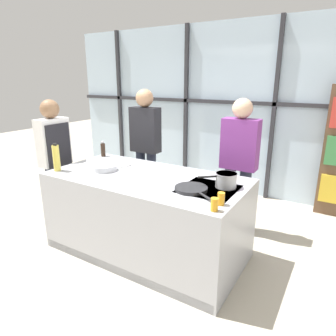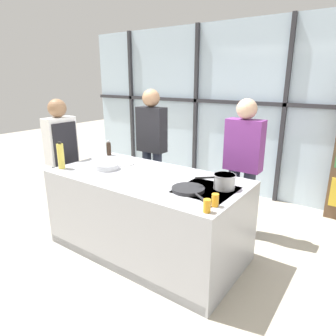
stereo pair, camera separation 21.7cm
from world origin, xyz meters
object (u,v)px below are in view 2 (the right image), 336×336
at_px(pepper_grinder, 109,148).
at_px(juice_glass_near, 207,206).
at_px(saucepan, 224,181).
at_px(white_plate, 125,164).
at_px(spectator_center_left, 243,161).
at_px(spectator_far_left, 152,142).
at_px(frying_pan, 189,189).
at_px(juice_glass_far, 215,200).
at_px(mixing_bowl, 107,166).
at_px(oil_bottle, 61,156).
at_px(chef, 62,154).

xyz_separation_m(pepper_grinder, juice_glass_near, (1.96, -0.84, -0.04)).
distance_m(saucepan, white_plate, 1.36).
xyz_separation_m(spectator_center_left, juice_glass_near, (0.28, -1.42, -0.01)).
relative_size(spectator_far_left, saucepan, 5.47).
distance_m(spectator_far_left, white_plate, 0.83).
bearing_deg(spectator_far_left, juice_glass_near, 139.68).
bearing_deg(saucepan, frying_pan, -133.57).
bearing_deg(saucepan, juice_glass_near, -78.19).
distance_m(white_plate, juice_glass_far, 1.55).
bearing_deg(mixing_bowl, juice_glass_far, -8.54).
height_order(frying_pan, saucepan, saucepan).
height_order(frying_pan, white_plate, frying_pan).
height_order(white_plate, oil_bottle, oil_bottle).
bearing_deg(mixing_bowl, white_plate, 85.02).
height_order(saucepan, pepper_grinder, pepper_grinder).
height_order(oil_bottle, juice_glass_near, oil_bottle).
distance_m(spectator_far_left, juice_glass_near, 2.20).
height_order(spectator_far_left, juice_glass_far, spectator_far_left).
distance_m(oil_bottle, juice_glass_near, 1.96).
bearing_deg(mixing_bowl, frying_pan, -2.92).
distance_m(spectator_center_left, frying_pan, 1.12).
relative_size(white_plate, juice_glass_near, 2.08).
relative_size(white_plate, oil_bottle, 0.71).
relative_size(spectator_far_left, juice_glass_near, 16.46).
distance_m(chef, white_plate, 0.94).
xyz_separation_m(spectator_far_left, oil_bottle, (-0.28, -1.34, 0.03)).
bearing_deg(juice_glass_near, juice_glass_far, 90.00).
relative_size(mixing_bowl, juice_glass_far, 2.50).
relative_size(saucepan, mixing_bowl, 1.21).
distance_m(frying_pan, mixing_bowl, 1.14).
distance_m(spectator_far_left, frying_pan, 1.73).
bearing_deg(saucepan, spectator_center_left, 100.42).
distance_m(spectator_far_left, juice_glass_far, 2.11).
bearing_deg(white_plate, oil_bottle, -131.20).
height_order(chef, white_plate, chef).
height_order(spectator_far_left, frying_pan, spectator_far_left).
relative_size(spectator_center_left, juice_glass_near, 15.74).
bearing_deg(oil_bottle, pepper_grinder, 90.75).
bearing_deg(chef, pepper_grinder, 136.52).
bearing_deg(mixing_bowl, spectator_center_left, 40.93).
distance_m(chef, frying_pan, 2.03).
relative_size(spectator_far_left, juice_glass_far, 16.46).
relative_size(spectator_center_left, pepper_grinder, 8.15).
xyz_separation_m(chef, white_plate, (0.91, 0.23, -0.04)).
height_order(mixing_bowl, juice_glass_far, juice_glass_far).
height_order(spectator_far_left, mixing_bowl, spectator_far_left).
bearing_deg(spectator_center_left, mixing_bowl, 40.93).
bearing_deg(juice_glass_near, mixing_bowl, 166.30).
bearing_deg(chef, frying_pan, 87.43).
xyz_separation_m(mixing_bowl, oil_bottle, (-0.46, -0.29, 0.12)).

